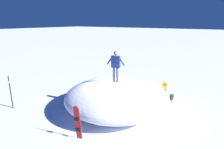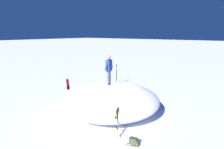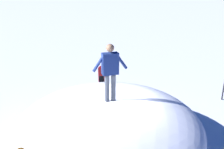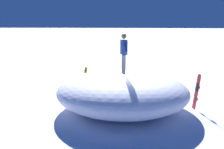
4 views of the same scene
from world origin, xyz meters
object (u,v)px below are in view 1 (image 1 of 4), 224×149
at_px(snowboard_secondary_upright, 77,122).
at_px(trail_marker_pole, 11,92).
at_px(snowboarder_standing, 116,64).
at_px(snowboard_primary_upright, 164,93).
at_px(backpack_near, 172,98).

height_order(snowboard_secondary_upright, trail_marker_pole, trail_marker_pole).
height_order(snowboarder_standing, snowboard_primary_upright, snowboarder_standing).
relative_size(snowboard_secondary_upright, trail_marker_pole, 0.83).
bearing_deg(backpack_near, trail_marker_pole, -49.30).
bearing_deg(snowboard_primary_upright, snowboarder_standing, -44.48).
height_order(backpack_near, trail_marker_pole, trail_marker_pole).
distance_m(snowboard_secondary_upright, backpack_near, 6.86).
xyz_separation_m(snowboard_primary_upright, trail_marker_pole, (5.40, -7.28, 0.23)).
relative_size(snowboarder_standing, backpack_near, 2.82).
relative_size(snowboard_primary_upright, trail_marker_pole, 0.79).
distance_m(snowboarder_standing, backpack_near, 4.65).
distance_m(snowboard_primary_upright, backpack_near, 1.22).
height_order(snowboard_primary_upright, trail_marker_pole, trail_marker_pole).
relative_size(backpack_near, trail_marker_pole, 0.31).
xyz_separation_m(snowboarder_standing, snowboard_secondary_upright, (3.35, 0.25, -1.86)).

